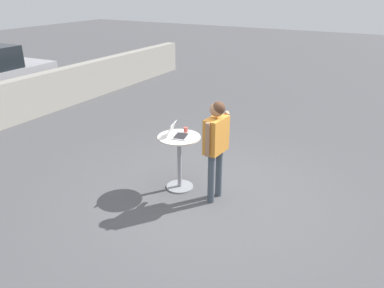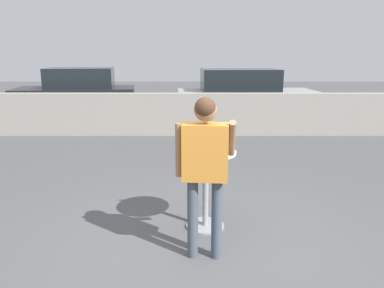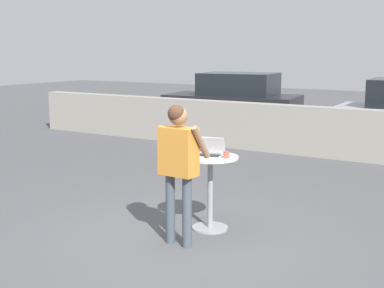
% 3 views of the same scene
% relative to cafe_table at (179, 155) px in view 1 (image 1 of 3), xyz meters
% --- Properties ---
extents(ground_plane, '(50.00, 50.00, 0.00)m').
position_rel_cafe_table_xyz_m(ground_plane, '(-0.04, -0.63, -0.63)').
color(ground_plane, '#4C4C4F').
extents(cafe_table, '(0.71, 0.71, 0.95)m').
position_rel_cafe_table_xyz_m(cafe_table, '(0.00, 0.00, 0.00)').
color(cafe_table, gray).
rests_on(cafe_table, ground_plane).
extents(laptop, '(0.38, 0.39, 0.23)m').
position_rel_cafe_table_xyz_m(laptop, '(-0.01, 0.02, 0.38)').
color(laptop, '#B7BABF').
rests_on(laptop, cafe_table).
extents(coffee_mug, '(0.10, 0.07, 0.08)m').
position_rel_cafe_table_xyz_m(coffee_mug, '(0.22, 0.00, 0.37)').
color(coffee_mug, '#C14C42').
rests_on(coffee_mug, cafe_table).
extents(standing_person, '(0.60, 0.35, 1.66)m').
position_rel_cafe_table_xyz_m(standing_person, '(-0.03, -0.69, 0.44)').
color(standing_person, '#424C56').
rests_on(standing_person, ground_plane).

